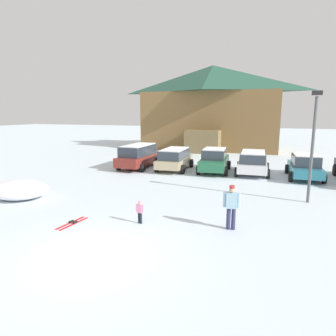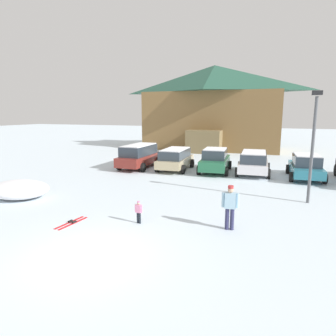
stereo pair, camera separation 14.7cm
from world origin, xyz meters
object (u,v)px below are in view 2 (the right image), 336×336
object	(u,v)px
skier_adult_in_blue_parka	(230,205)
lamp_post	(313,141)
parked_beige_suv	(175,158)
skier_child_in_pink_snowsuit	(139,211)
pair_of_skis	(72,223)
plowed_snow_pile	(19,189)
parked_white_suv	(254,162)
ski_lodge	(213,107)
parked_green_coupe	(215,160)
parked_maroon_van	(139,155)
parked_teal_hatchback	(306,166)

from	to	relation	value
skier_adult_in_blue_parka	lamp_post	bearing A→B (deg)	58.18
parked_beige_suv	skier_child_in_pink_snowsuit	distance (m)	11.23
pair_of_skis	lamp_post	distance (m)	11.22
skier_adult_in_blue_parka	lamp_post	xyz separation A→B (m)	(2.93, 4.72, 2.02)
plowed_snow_pile	parked_white_suv	bearing A→B (deg)	44.73
skier_child_in_pink_snowsuit	pair_of_skis	world-z (taller)	skier_child_in_pink_snowsuit
ski_lodge	skier_adult_in_blue_parka	bearing A→B (deg)	-75.64
plowed_snow_pile	skier_adult_in_blue_parka	bearing A→B (deg)	-2.05
parked_green_coupe	parked_maroon_van	bearing A→B (deg)	-175.77
parked_teal_hatchback	plowed_snow_pile	bearing A→B (deg)	-143.75
parked_green_coupe	plowed_snow_pile	bearing A→B (deg)	-127.51
parked_beige_suv	parked_teal_hatchback	distance (m)	8.96
ski_lodge	lamp_post	world-z (taller)	ski_lodge
parked_beige_suv	lamp_post	distance (m)	10.62
ski_lodge	pair_of_skis	world-z (taller)	ski_lodge
ski_lodge	plowed_snow_pile	size ratio (longest dim) A/B	5.08
parked_green_coupe	ski_lodge	bearing A→B (deg)	103.66
parked_green_coupe	skier_child_in_pink_snowsuit	bearing A→B (deg)	-92.68
parked_maroon_van	parked_white_suv	world-z (taller)	parked_maroon_van
parked_teal_hatchback	lamp_post	distance (m)	6.15
skier_adult_in_blue_parka	pair_of_skis	distance (m)	6.15
ski_lodge	parked_green_coupe	bearing A→B (deg)	-76.34
parked_beige_suv	parked_white_suv	bearing A→B (deg)	4.48
parked_green_coupe	pair_of_skis	bearing A→B (deg)	-103.82
parked_green_coupe	lamp_post	size ratio (longest dim) A/B	0.85
parked_teal_hatchback	plowed_snow_pile	size ratio (longest dim) A/B	1.41
plowed_snow_pile	parked_maroon_van	bearing A→B (deg)	78.87
skier_child_in_pink_snowsuit	parked_green_coupe	bearing A→B (deg)	87.32
pair_of_skis	plowed_snow_pile	distance (m)	5.22
parked_teal_hatchback	lamp_post	world-z (taller)	lamp_post
skier_child_in_pink_snowsuit	parked_white_suv	bearing A→B (deg)	74.36
parked_maroon_van	parked_white_suv	bearing A→B (deg)	4.31
pair_of_skis	plowed_snow_pile	world-z (taller)	plowed_snow_pile
skier_child_in_pink_snowsuit	lamp_post	size ratio (longest dim) A/B	0.17
ski_lodge	parked_maroon_van	distance (m)	15.27
parked_green_coupe	skier_adult_in_blue_parka	xyz separation A→B (m)	(2.88, -10.54, 0.08)
parked_teal_hatchback	skier_adult_in_blue_parka	bearing A→B (deg)	-106.47
parked_white_suv	pair_of_skis	bearing A→B (deg)	-114.60
pair_of_skis	lamp_post	xyz separation A→B (m)	(8.79, 6.31, 2.94)
ski_lodge	skier_child_in_pink_snowsuit	xyz separation A→B (m)	(2.91, -25.31, -4.35)
parked_beige_suv	skier_adult_in_blue_parka	world-z (taller)	skier_adult_in_blue_parka
parked_maroon_van	skier_child_in_pink_snowsuit	world-z (taller)	parked_maroon_van
parked_teal_hatchback	lamp_post	size ratio (longest dim) A/B	0.85
parked_green_coupe	plowed_snow_pile	size ratio (longest dim) A/B	1.42
parked_green_coupe	parked_white_suv	world-z (taller)	parked_green_coupe
skier_adult_in_blue_parka	plowed_snow_pile	bearing A→B (deg)	177.95
parked_maroon_van	skier_adult_in_blue_parka	distance (m)	13.37
parked_maroon_van	parked_green_coupe	world-z (taller)	parked_maroon_van
skier_adult_in_blue_parka	parked_green_coupe	bearing A→B (deg)	105.29
parked_beige_suv	plowed_snow_pile	size ratio (longest dim) A/B	1.41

